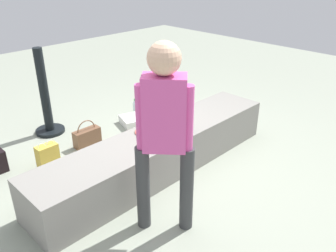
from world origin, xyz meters
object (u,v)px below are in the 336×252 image
at_px(child_seated, 172,108).
at_px(gift_bag, 48,156).
at_px(water_bottle_far_side, 97,153).
at_px(party_cup_red, 167,104).
at_px(cake_plate, 146,130).
at_px(handbag_brown_canvas, 87,137).
at_px(adult_standing, 164,125).
at_px(water_bottle_near_gift, 135,108).
at_px(cake_box_white, 134,120).

height_order(child_seated, gift_bag, child_seated).
xyz_separation_m(child_seated, water_bottle_far_side, (-0.53, 0.62, -0.55)).
height_order(gift_bag, water_bottle_far_side, gift_bag).
relative_size(water_bottle_far_side, party_cup_red, 1.94).
distance_m(cake_plate, handbag_brown_canvas, 0.96).
relative_size(child_seated, gift_bag, 1.61).
bearing_deg(adult_standing, cake_plate, 57.62).
distance_m(water_bottle_far_side, party_cup_red, 1.68).
bearing_deg(child_seated, handbag_brown_canvas, 112.75).
height_order(child_seated, water_bottle_near_gift, child_seated).
height_order(water_bottle_far_side, party_cup_red, water_bottle_far_side).
bearing_deg(cake_box_white, water_bottle_near_gift, 45.72).
bearing_deg(cake_box_white, adult_standing, -122.89).
xyz_separation_m(adult_standing, party_cup_red, (1.81, 1.78, -0.88)).
bearing_deg(handbag_brown_canvas, adult_standing, -101.33).
bearing_deg(adult_standing, gift_bag, 98.68).
xyz_separation_m(gift_bag, handbag_brown_canvas, (0.56, 0.11, -0.02)).
bearing_deg(child_seated, water_bottle_far_side, 130.90).
distance_m(cake_plate, party_cup_red, 1.73).
bearing_deg(child_seated, party_cup_red, 46.87).
height_order(adult_standing, water_bottle_far_side, adult_standing).
distance_m(child_seated, party_cup_red, 1.67).
distance_m(child_seated, water_bottle_far_side, 0.99).
height_order(party_cup_red, cake_box_white, same).
height_order(water_bottle_near_gift, party_cup_red, water_bottle_near_gift).
relative_size(party_cup_red, handbag_brown_canvas, 0.32).
bearing_deg(handbag_brown_canvas, gift_bag, -168.82).
bearing_deg(child_seated, cake_plate, 158.45).
distance_m(child_seated, cake_box_white, 1.25).
bearing_deg(party_cup_red, cake_plate, -142.28).
distance_m(gift_bag, water_bottle_far_side, 0.51).
distance_m(water_bottle_near_gift, cake_box_white, 0.31).
bearing_deg(gift_bag, adult_standing, -81.32).
bearing_deg(cake_plate, child_seated, -21.55).
distance_m(cake_plate, gift_bag, 1.10).
bearing_deg(cake_plate, cake_box_white, 56.70).
xyz_separation_m(cake_plate, gift_bag, (-0.71, 0.77, -0.32)).
distance_m(gift_bag, party_cup_red, 2.06).
distance_m(child_seated, adult_standing, 1.02).
bearing_deg(cake_box_white, cake_plate, -123.30).
bearing_deg(adult_standing, water_bottle_near_gift, 55.63).
bearing_deg(child_seated, gift_bag, 137.93).
relative_size(water_bottle_near_gift, cake_box_white, 0.74).
bearing_deg(cake_plate, adult_standing, -122.38).
xyz_separation_m(water_bottle_far_side, cake_box_white, (0.88, 0.43, -0.04)).
height_order(adult_standing, water_bottle_near_gift, adult_standing).
relative_size(child_seated, handbag_brown_canvas, 1.50).
distance_m(adult_standing, gift_bag, 1.73).
relative_size(cake_plate, water_bottle_near_gift, 0.94).
height_order(cake_plate, gift_bag, cake_plate).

